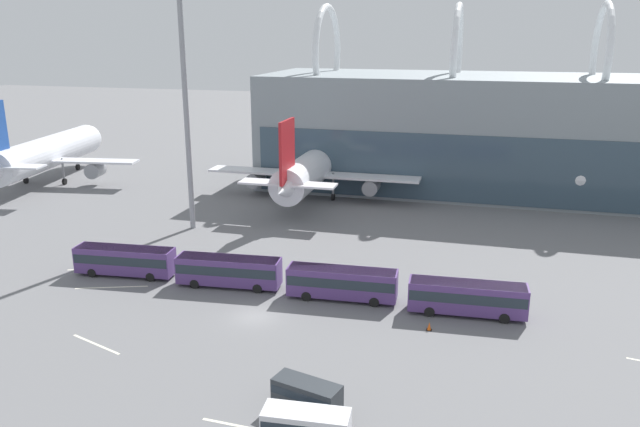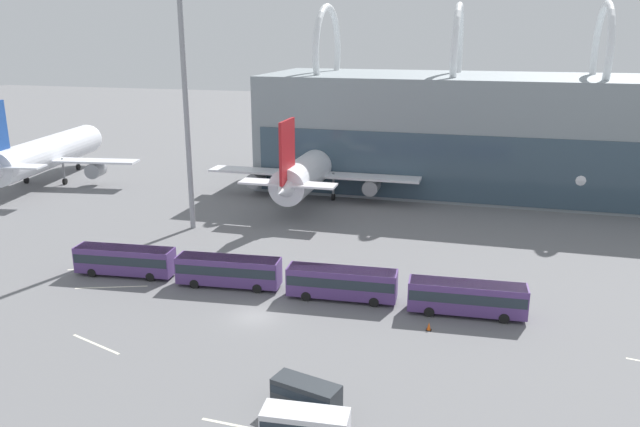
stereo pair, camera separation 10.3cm
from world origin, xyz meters
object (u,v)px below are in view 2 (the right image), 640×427
(airliner_at_gate_near, at_px, (46,153))
(service_van_crossing, at_px, (305,424))
(airliner_parked_remote, at_px, (629,164))
(shuttle_bus_1, at_px, (229,270))
(shuttle_bus_0, at_px, (125,259))
(traffic_cone_0, at_px, (429,326))
(service_van_foreground, at_px, (306,394))
(shuttle_bus_3, at_px, (467,296))
(airliner_at_gate_far, at_px, (314,167))
(shuttle_bus_2, at_px, (342,282))
(floodlight_mast, at_px, (185,96))

(airliner_at_gate_near, height_order, service_van_crossing, airliner_at_gate_near)
(airliner_parked_remote, xyz_separation_m, service_van_crossing, (-32.97, -77.59, -3.64))
(airliner_parked_remote, bearing_deg, shuttle_bus_1, -5.58)
(airliner_at_gate_near, relative_size, airliner_parked_remote, 1.15)
(airliner_at_gate_near, height_order, shuttle_bus_1, airliner_at_gate_near)
(shuttle_bus_0, relative_size, shuttle_bus_1, 1.00)
(shuttle_bus_1, bearing_deg, service_van_crossing, -61.40)
(airliner_parked_remote, bearing_deg, traffic_cone_0, 11.77)
(airliner_at_gate_near, relative_size, service_van_foreground, 6.91)
(shuttle_bus_3, bearing_deg, shuttle_bus_0, 176.11)
(airliner_at_gate_near, distance_m, service_van_foreground, 85.72)
(airliner_at_gate_far, height_order, traffic_cone_0, airliner_at_gate_far)
(airliner_parked_remote, height_order, shuttle_bus_1, airliner_parked_remote)
(shuttle_bus_2, bearing_deg, floodlight_mast, 141.34)
(airliner_at_gate_near, distance_m, floodlight_mast, 43.43)
(traffic_cone_0, bearing_deg, shuttle_bus_0, 172.40)
(shuttle_bus_2, xyz_separation_m, service_van_crossing, (3.05, -23.22, -0.50))
(airliner_at_gate_far, xyz_separation_m, service_van_crossing, (16.86, -61.62, -3.65))
(airliner_parked_remote, distance_m, shuttle_bus_2, 65.29)
(shuttle_bus_2, height_order, service_van_crossing, shuttle_bus_2)
(shuttle_bus_2, relative_size, floodlight_mast, 0.35)
(airliner_at_gate_near, distance_m, traffic_cone_0, 83.03)
(airliner_at_gate_far, relative_size, shuttle_bus_0, 3.34)
(service_van_foreground, relative_size, floodlight_mast, 0.16)
(shuttle_bus_3, bearing_deg, shuttle_bus_2, 174.82)
(shuttle_bus_0, xyz_separation_m, shuttle_bus_2, (24.83, 0.06, 0.00))
(shuttle_bus_0, bearing_deg, floodlight_mast, 87.25)
(shuttle_bus_1, distance_m, service_van_foreground, 24.55)
(airliner_parked_remote, distance_m, shuttle_bus_1, 72.85)
(airliner_at_gate_far, distance_m, traffic_cone_0, 49.05)
(airliner_parked_remote, distance_m, traffic_cone_0, 64.92)
(airliner_parked_remote, bearing_deg, service_van_crossing, 13.12)
(airliner_at_gate_near, bearing_deg, service_van_crossing, -140.57)
(airliner_parked_remote, xyz_separation_m, shuttle_bus_3, (-23.60, -54.76, -3.14))
(airliner_at_gate_near, xyz_separation_m, airliner_parked_remote, (99.04, 18.51, -0.31))
(airliner_at_gate_far, distance_m, shuttle_bus_1, 38.50)
(floodlight_mast, bearing_deg, shuttle_bus_0, -87.68)
(service_van_crossing, xyz_separation_m, floodlight_mast, (-28.62, 41.24, 16.78))
(shuttle_bus_1, relative_size, service_van_crossing, 1.91)
(service_van_foreground, bearing_deg, airliner_at_gate_far, -60.03)
(shuttle_bus_2, height_order, service_van_foreground, shuttle_bus_2)
(shuttle_bus_0, bearing_deg, airliner_at_gate_near, 131.69)
(shuttle_bus_3, relative_size, service_van_foreground, 2.13)
(shuttle_bus_0, xyz_separation_m, floodlight_mast, (-0.73, 18.07, 16.28))
(traffic_cone_0, bearing_deg, service_van_crossing, -108.56)
(service_van_foreground, relative_size, traffic_cone_0, 6.99)
(shuttle_bus_2, height_order, shuttle_bus_3, same)
(shuttle_bus_2, bearing_deg, traffic_cone_0, -29.89)
(shuttle_bus_1, xyz_separation_m, shuttle_bus_2, (12.42, -0.05, 0.00))
(airliner_at_gate_near, relative_size, shuttle_bus_0, 3.23)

